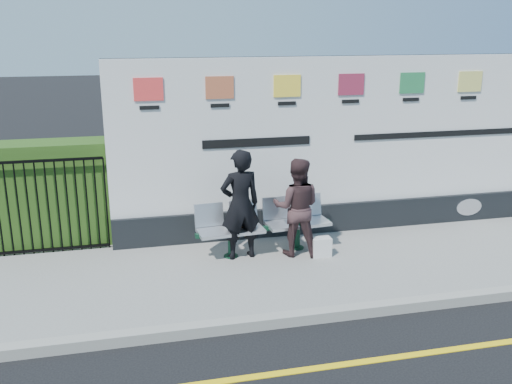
# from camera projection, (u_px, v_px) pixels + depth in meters

# --- Properties ---
(ground) EXTENTS (80.00, 80.00, 0.00)m
(ground) POSITION_uv_depth(u_px,v_px,m) (426.00, 353.00, 6.51)
(ground) COLOR black
(pavement) EXTENTS (14.00, 3.00, 0.12)m
(pavement) POSITION_uv_depth(u_px,v_px,m) (344.00, 263.00, 8.83)
(pavement) COLOR gray
(pavement) RESTS_ON ground
(kerb) EXTENTS (14.00, 0.18, 0.14)m
(kerb) POSITION_uv_depth(u_px,v_px,m) (387.00, 307.00, 7.43)
(kerb) COLOR gray
(kerb) RESTS_ON ground
(yellow_line) EXTENTS (14.00, 0.10, 0.01)m
(yellow_line) POSITION_uv_depth(u_px,v_px,m) (426.00, 353.00, 6.51)
(yellow_line) COLOR yellow
(yellow_line) RESTS_ON ground
(billboard) EXTENTS (8.00, 0.30, 3.00)m
(billboard) POSITION_uv_depth(u_px,v_px,m) (346.00, 157.00, 9.82)
(billboard) COLOR black
(billboard) RESTS_ON pavement
(hedge) EXTENTS (2.35, 0.70, 1.70)m
(hedge) POSITION_uv_depth(u_px,v_px,m) (42.00, 194.00, 9.26)
(hedge) COLOR #2B4E17
(hedge) RESTS_ON pavement
(railing) EXTENTS (2.05, 0.06, 1.54)m
(railing) POSITION_uv_depth(u_px,v_px,m) (39.00, 207.00, 8.86)
(railing) COLOR black
(railing) RESTS_ON pavement
(bench) EXTENTS (2.17, 0.74, 0.46)m
(bench) POSITION_uv_depth(u_px,v_px,m) (265.00, 239.00, 9.04)
(bench) COLOR #B1B4BB
(bench) RESTS_ON pavement
(woman_left) EXTENTS (0.68, 0.50, 1.72)m
(woman_left) POSITION_uv_depth(u_px,v_px,m) (240.00, 205.00, 8.68)
(woman_left) COLOR black
(woman_left) RESTS_ON pavement
(woman_right) EXTENTS (0.90, 0.79, 1.55)m
(woman_right) POSITION_uv_depth(u_px,v_px,m) (297.00, 207.00, 8.83)
(woman_right) COLOR #382426
(woman_right) RESTS_ON pavement
(handbag_brown) EXTENTS (0.27, 0.18, 0.20)m
(handbag_brown) POSITION_uv_depth(u_px,v_px,m) (248.00, 221.00, 8.87)
(handbag_brown) COLOR black
(handbag_brown) RESTS_ON bench
(carrier_bag_white) EXTENTS (0.30, 0.18, 0.30)m
(carrier_bag_white) POSITION_uv_depth(u_px,v_px,m) (321.00, 247.00, 8.92)
(carrier_bag_white) COLOR silver
(carrier_bag_white) RESTS_ON pavement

